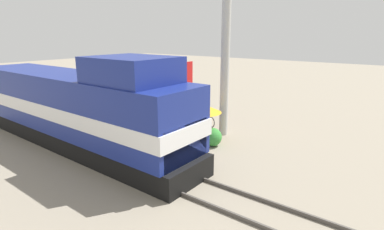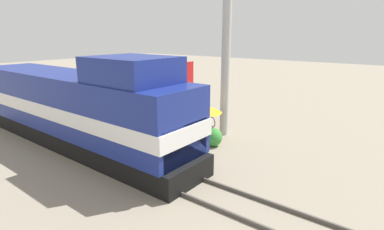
{
  "view_description": "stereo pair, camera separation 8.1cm",
  "coord_description": "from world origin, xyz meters",
  "px_view_note": "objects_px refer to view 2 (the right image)",
  "views": [
    {
      "loc": [
        -8.39,
        -10.07,
        5.81
      ],
      "look_at": [
        1.2,
        -2.72,
        2.54
      ],
      "focal_mm": 28.0,
      "sensor_mm": 36.0,
      "label": 1
    },
    {
      "loc": [
        -8.34,
        -10.13,
        5.81
      ],
      "look_at": [
        1.2,
        -2.72,
        2.54
      ],
      "focal_mm": 28.0,
      "sensor_mm": 36.0,
      "label": 2
    }
  ],
  "objects_px": {
    "utility_pole": "(226,35)",
    "person_bystander": "(195,118)",
    "bicycle": "(202,124)",
    "locomotive": "(79,108)",
    "billboard_sign": "(184,77)",
    "vendor_umbrella": "(203,108)"
  },
  "relations": [
    {
      "from": "locomotive",
      "to": "person_bystander",
      "type": "distance_m",
      "value": 6.54
    },
    {
      "from": "vendor_umbrella",
      "to": "billboard_sign",
      "type": "relative_size",
      "value": 0.54
    },
    {
      "from": "locomotive",
      "to": "vendor_umbrella",
      "type": "distance_m",
      "value": 6.58
    },
    {
      "from": "billboard_sign",
      "to": "person_bystander",
      "type": "height_order",
      "value": "billboard_sign"
    },
    {
      "from": "utility_pole",
      "to": "billboard_sign",
      "type": "height_order",
      "value": "utility_pole"
    },
    {
      "from": "utility_pole",
      "to": "bicycle",
      "type": "bearing_deg",
      "value": 88.52
    },
    {
      "from": "locomotive",
      "to": "utility_pole",
      "type": "xyz_separation_m",
      "value": [
        6.32,
        -5.02,
        3.73
      ]
    },
    {
      "from": "utility_pole",
      "to": "billboard_sign",
      "type": "bearing_deg",
      "value": 74.85
    },
    {
      "from": "locomotive",
      "to": "bicycle",
      "type": "distance_m",
      "value": 7.41
    },
    {
      "from": "person_bystander",
      "to": "utility_pole",
      "type": "bearing_deg",
      "value": -57.28
    },
    {
      "from": "utility_pole",
      "to": "person_bystander",
      "type": "bearing_deg",
      "value": 122.72
    },
    {
      "from": "utility_pole",
      "to": "person_bystander",
      "type": "height_order",
      "value": "utility_pole"
    },
    {
      "from": "person_bystander",
      "to": "bicycle",
      "type": "height_order",
      "value": "person_bystander"
    },
    {
      "from": "vendor_umbrella",
      "to": "bicycle",
      "type": "bearing_deg",
      "value": 37.4
    },
    {
      "from": "utility_pole",
      "to": "billboard_sign",
      "type": "distance_m",
      "value": 4.98
    },
    {
      "from": "utility_pole",
      "to": "bicycle",
      "type": "height_order",
      "value": "utility_pole"
    },
    {
      "from": "vendor_umbrella",
      "to": "bicycle",
      "type": "height_order",
      "value": "vendor_umbrella"
    },
    {
      "from": "vendor_umbrella",
      "to": "billboard_sign",
      "type": "distance_m",
      "value": 4.9
    },
    {
      "from": "vendor_umbrella",
      "to": "bicycle",
      "type": "xyz_separation_m",
      "value": [
        1.91,
        1.46,
        -1.59
      ]
    },
    {
      "from": "billboard_sign",
      "to": "bicycle",
      "type": "bearing_deg",
      "value": -113.94
    },
    {
      "from": "vendor_umbrella",
      "to": "bicycle",
      "type": "distance_m",
      "value": 2.88
    },
    {
      "from": "vendor_umbrella",
      "to": "person_bystander",
      "type": "bearing_deg",
      "value": 54.07
    }
  ]
}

